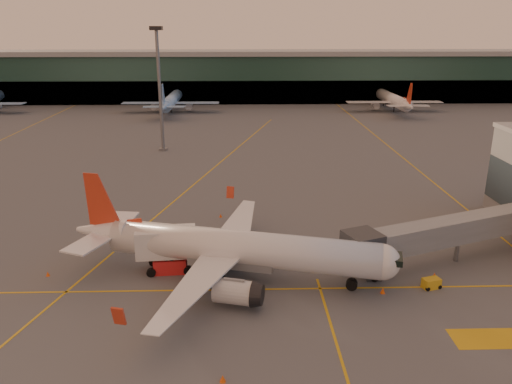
{
  "coord_description": "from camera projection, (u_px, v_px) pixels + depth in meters",
  "views": [
    {
      "loc": [
        -2.78,
        -40.05,
        25.38
      ],
      "look_at": [
        -1.09,
        21.48,
        5.0
      ],
      "focal_mm": 35.0,
      "sensor_mm": 36.0,
      "label": 1
    }
  ],
  "objects": [
    {
      "name": "taxi_markings",
      "position": [
        217.0,
        178.0,
        88.08
      ],
      "size": [
        100.12,
        173.0,
        0.01
      ],
      "color": "gold",
      "rests_on": "ground"
    },
    {
      "name": "cone_tail",
      "position": [
        48.0,
        274.0,
        53.45
      ],
      "size": [
        0.39,
        0.39,
        0.5
      ],
      "color": "#F6560C",
      "rests_on": "ground"
    },
    {
      "name": "cone_nose",
      "position": [
        435.0,
        275.0,
        53.16
      ],
      "size": [
        0.43,
        0.43,
        0.54
      ],
      "color": "#F6560C",
      "rests_on": "ground"
    },
    {
      "name": "cone_wing_left",
      "position": [
        221.0,
        215.0,
        70.0
      ],
      "size": [
        0.41,
        0.41,
        0.52
      ],
      "color": "#F6560C",
      "rests_on": "ground"
    },
    {
      "name": "jet_bridge",
      "position": [
        469.0,
        228.0,
        56.45
      ],
      "size": [
        28.98,
        13.86,
        5.44
      ],
      "color": "slate",
      "rests_on": "ground"
    },
    {
      "name": "gpu_cart",
      "position": [
        431.0,
        283.0,
        50.89
      ],
      "size": [
        2.03,
        1.54,
        1.05
      ],
      "rotation": [
        0.0,
        0.0,
        0.29
      ],
      "color": "gold",
      "rests_on": "ground"
    },
    {
      "name": "ground",
      "position": [
        274.0,
        316.0,
        46.06
      ],
      "size": [
        600.0,
        600.0,
        0.0
      ],
      "primitive_type": "plane",
      "color": "#4C4F54",
      "rests_on": "ground"
    },
    {
      "name": "catering_truck",
      "position": [
        167.0,
        247.0,
        53.87
      ],
      "size": [
        6.52,
        3.28,
        4.9
      ],
      "rotation": [
        0.0,
        0.0,
        0.08
      ],
      "color": "red",
      "rests_on": "ground"
    },
    {
      "name": "distant_aircraft_row",
      "position": [
        285.0,
        111.0,
        158.32
      ],
      "size": [
        350.0,
        34.0,
        13.0
      ],
      "color": "#88B1E4",
      "rests_on": "ground"
    },
    {
      "name": "cone_fwd",
      "position": [
        383.0,
        291.0,
        49.95
      ],
      "size": [
        0.48,
        0.48,
        0.62
      ],
      "color": "#F6560C",
      "rests_on": "ground"
    },
    {
      "name": "main_airplane",
      "position": [
        231.0,
        248.0,
        52.0
      ],
      "size": [
        34.61,
        31.55,
        10.6
      ],
      "rotation": [
        0.0,
        0.0,
        -0.26
      ],
      "color": "silver",
      "rests_on": "ground"
    },
    {
      "name": "terminal",
      "position": [
        250.0,
        76.0,
        177.86
      ],
      "size": [
        400.0,
        20.0,
        17.6
      ],
      "color": "#19382D",
      "rests_on": "ground"
    },
    {
      "name": "cone_wing_right",
      "position": [
        223.0,
        378.0,
        37.46
      ],
      "size": [
        0.46,
        0.46,
        0.59
      ],
      "color": "#F6560C",
      "rests_on": "ground"
    },
    {
      "name": "mast_west_near",
      "position": [
        159.0,
        80.0,
        103.5
      ],
      "size": [
        2.4,
        2.4,
        25.6
      ],
      "color": "slate",
      "rests_on": "ground"
    }
  ]
}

